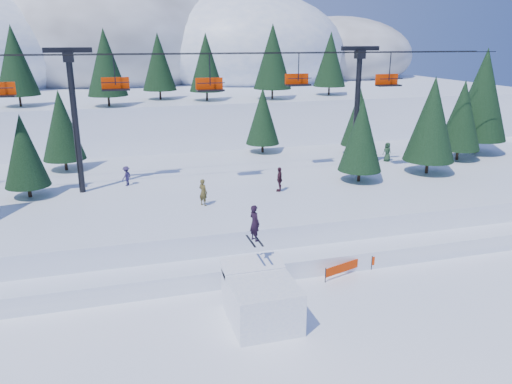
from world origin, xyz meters
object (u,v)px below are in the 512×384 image
object	(u,v)px
banner_near	(344,268)
banner_far	(391,258)
jump_kicker	(261,297)
chairlift	(209,95)

from	to	relation	value
banner_near	banner_far	distance (m)	3.44
jump_kicker	banner_near	world-z (taller)	jump_kicker
banner_near	banner_far	bearing A→B (deg)	7.36
banner_near	jump_kicker	bearing A→B (deg)	-152.33
chairlift	banner_far	world-z (taller)	chairlift
jump_kicker	chairlift	world-z (taller)	chairlift
jump_kicker	banner_near	distance (m)	6.79
jump_kicker	banner_far	world-z (taller)	jump_kicker
chairlift	banner_far	bearing A→B (deg)	-56.53
banner_near	banner_far	size ratio (longest dim) A/B	0.96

